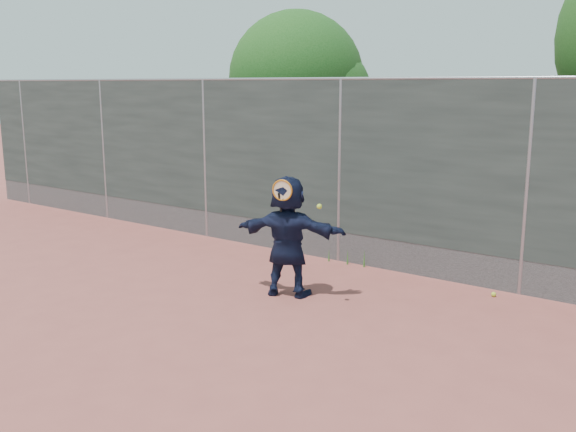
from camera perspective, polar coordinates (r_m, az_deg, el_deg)
The scene contains 7 objects.
ground at distance 8.23m, azimuth -8.53°, elevation -9.25°, with size 80.00×80.00×0.00m, color #9E4C42.
player at distance 8.90m, azimuth 0.00°, elevation -1.79°, with size 1.58×0.50×1.70m, color #121832.
ball_ground at distance 9.48m, azimuth 17.81°, elevation -6.65°, with size 0.07×0.07×0.07m, color #B9D22E.
fence at distance 10.55m, azimuth 4.63°, elevation 4.35°, with size 20.00×0.06×3.03m.
swing_action at distance 8.55m, azimuth -0.20°, elevation 2.05°, with size 0.75×0.13×0.51m.
tree_left at distance 14.58m, azimuth 1.34°, elevation 11.75°, with size 3.15×3.00×4.53m.
weed_clump at distance 10.59m, azimuth 5.54°, elevation -3.64°, with size 0.68×0.07×0.30m.
Camera 1 is at (5.43, -5.45, 2.93)m, focal length 40.00 mm.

